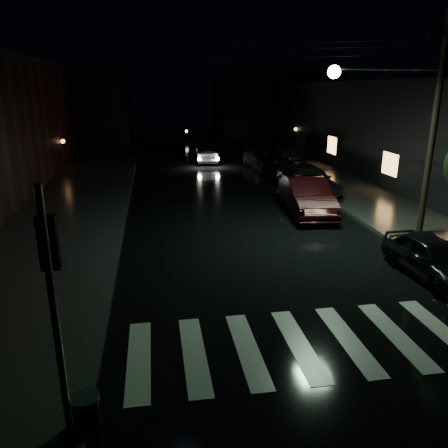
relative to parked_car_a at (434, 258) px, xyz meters
name	(u,v)px	position (x,y,z in m)	size (l,w,h in m)	color
ground	(197,368)	(-7.60, -3.34, -0.66)	(120.00, 120.00, 0.00)	black
sidewalk_left	(67,204)	(-12.60, 10.66, -0.58)	(6.00, 44.00, 0.15)	#282826
sidewalk_right	(353,193)	(2.40, 10.66, -0.58)	(4.00, 44.00, 0.15)	#282826
building_right	(433,129)	(9.40, 14.66, 2.34)	(10.00, 40.00, 6.00)	black
building_far_left	(66,101)	(-17.60, 41.66, 3.34)	(14.00, 10.00, 8.00)	black
building_far_right	(274,105)	(6.40, 41.66, 2.84)	(14.00, 10.00, 7.00)	black
crosswalk	(323,342)	(-4.60, -2.84, -0.65)	(9.00, 3.00, 0.01)	beige
signal_pole_corner	(71,354)	(-9.74, -4.80, 0.88)	(0.68, 0.61, 4.20)	slate
utility_pole	(419,116)	(1.23, 3.66, 3.94)	(4.92, 0.44, 8.00)	black
parked_car_a	(434,258)	(0.00, 0.00, 0.00)	(1.55, 3.86, 1.32)	black
parked_car_b	(307,196)	(-1.42, 7.44, 0.17)	(1.74, 5.00, 1.65)	black
parked_car_c	(308,181)	(-0.11, 10.92, 0.11)	(2.16, 5.32, 1.54)	black
parked_car_d	(269,159)	(-0.26, 18.63, 0.07)	(2.42, 5.24, 1.46)	black
oncoming_car	(206,153)	(-4.20, 22.38, 0.06)	(1.51, 4.33, 1.43)	black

